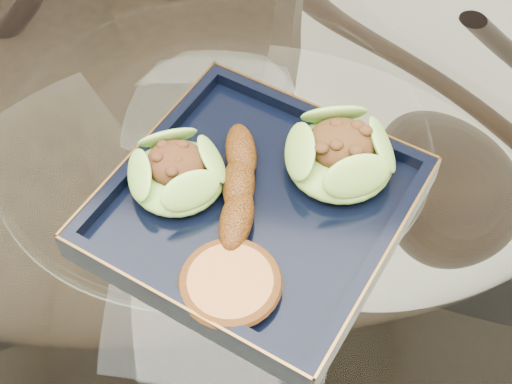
# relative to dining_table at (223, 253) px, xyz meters

# --- Properties ---
(dining_table) EXTENTS (1.13, 1.13, 0.77)m
(dining_table) POSITION_rel_dining_table_xyz_m (0.00, 0.00, 0.00)
(dining_table) COLOR white
(dining_table) RESTS_ON ground
(dining_chair) EXTENTS (0.50, 0.50, 1.08)m
(dining_chair) POSITION_rel_dining_table_xyz_m (-0.21, 0.35, 0.01)
(dining_chair) COLOR black
(dining_chair) RESTS_ON ground
(navy_plate) EXTENTS (0.36, 0.36, 0.02)m
(navy_plate) POSITION_rel_dining_table_xyz_m (0.05, -0.05, 0.17)
(navy_plate) COLOR black
(navy_plate) RESTS_ON dining_table
(lettuce_wrap_left) EXTENTS (0.10, 0.10, 0.03)m
(lettuce_wrap_left) POSITION_rel_dining_table_xyz_m (-0.03, -0.04, 0.20)
(lettuce_wrap_left) COLOR #4E9029
(lettuce_wrap_left) RESTS_ON navy_plate
(lettuce_wrap_right) EXTENTS (0.12, 0.12, 0.04)m
(lettuce_wrap_right) POSITION_rel_dining_table_xyz_m (0.12, -0.00, 0.20)
(lettuce_wrap_right) COLOR #5A8E29
(lettuce_wrap_right) RESTS_ON navy_plate
(roasted_plantain) EXTENTS (0.04, 0.15, 0.03)m
(roasted_plantain) POSITION_rel_dining_table_xyz_m (0.03, -0.04, 0.20)
(roasted_plantain) COLOR #62300A
(roasted_plantain) RESTS_ON navy_plate
(crumb_patty) EXTENTS (0.09, 0.09, 0.02)m
(crumb_patty) POSITION_rel_dining_table_xyz_m (0.04, -0.15, 0.19)
(crumb_patty) COLOR #C07640
(crumb_patty) RESTS_ON navy_plate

